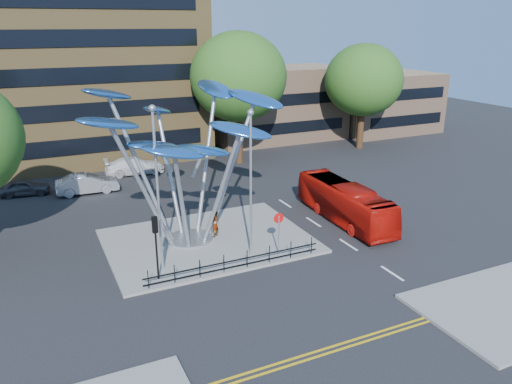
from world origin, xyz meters
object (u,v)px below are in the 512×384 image
no_entry_sign_island (279,226)px  pedestrian (215,224)px  traffic_light_island (155,235)px  parked_car_mid (87,184)px  tree_right (238,77)px  street_lamp_left (157,176)px  leaf_sculpture (183,130)px  tree_far (364,80)px  parked_car_left (24,187)px  street_lamp_right (251,171)px  parked_car_right (135,166)px  red_bus (345,202)px

no_entry_sign_island → pedestrian: size_ratio=1.50×
traffic_light_island → parked_car_mid: (-1.36, 16.23, -1.84)m
pedestrian → tree_right: bearing=-163.1°
street_lamp_left → traffic_light_island: 2.96m
leaf_sculpture → pedestrian: (1.64, -0.40, -5.91)m
leaf_sculpture → street_lamp_left: bearing=-127.4°
traffic_light_island → no_entry_sign_island: (7.00, 0.02, -0.80)m
tree_far → parked_car_left: (-32.86, -1.67, -6.46)m
street_lamp_left → parked_car_mid: 16.01m
no_entry_sign_island → pedestrian: bearing=122.8°
street_lamp_right → parked_car_right: (-2.36, 19.46, -4.35)m
pedestrian → parked_car_mid: size_ratio=0.35×
street_lamp_right → pedestrian: bearing=105.8°
no_entry_sign_island → parked_car_left: (-12.86, 17.82, -1.17)m
parked_car_mid → parked_car_right: size_ratio=0.92×
no_entry_sign_island → street_lamp_left: bearing=171.4°
leaf_sculpture → street_lamp_right: (2.57, -3.68, -1.78)m
tree_far → traffic_light_island: (-27.00, -19.50, -4.49)m
parked_car_left → no_entry_sign_island: bearing=-136.3°
parked_car_left → street_lamp_left: bearing=-151.4°
red_bus → parked_car_left: bearing=144.5°
tree_right → traffic_light_island: tree_right is taller
traffic_light_island → parked_car_left: size_ratio=0.91×
street_lamp_left → red_bus: size_ratio=0.95×
tree_right → leaf_sculpture: (-10.07, -15.32, -1.16)m
street_lamp_right → parked_car_left: 21.19m
parked_car_right → street_lamp_left: bearing=175.7°
tree_right → leaf_sculpture: bearing=-123.3°
tree_right → no_entry_sign_island: bearing=-107.1°
tree_far → red_bus: bearing=-129.1°
leaf_sculpture → pedestrian: leaf_sculpture is taller
tree_far → parked_car_mid: size_ratio=2.30×
pedestrian → tree_far: bearing=170.1°
street_lamp_right → parked_car_mid: bearing=113.6°
street_lamp_left → no_entry_sign_island: size_ratio=3.59×
tree_right → street_lamp_left: 22.49m
parked_car_left → parked_car_right: 9.25m
street_lamp_right → tree_right: bearing=68.5°
tree_right → leaf_sculpture: 18.37m
street_lamp_right → parked_car_left: size_ratio=2.19×
leaf_sculpture → red_bus: size_ratio=1.37×
parked_car_right → leaf_sculpture: bearing=-177.2°
tree_right → leaf_sculpture: size_ratio=0.95×
leaf_sculpture → parked_car_left: bearing=122.8°
traffic_light_island → parked_car_mid: size_ratio=0.73×
leaf_sculpture → pedestrian: bearing=-13.8°
street_lamp_right → pedestrian: (-0.93, 3.28, -4.13)m
traffic_light_island → street_lamp_left: bearing=63.4°
tree_far → parked_car_right: bearing=178.9°
red_bus → parked_car_right: size_ratio=1.82×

